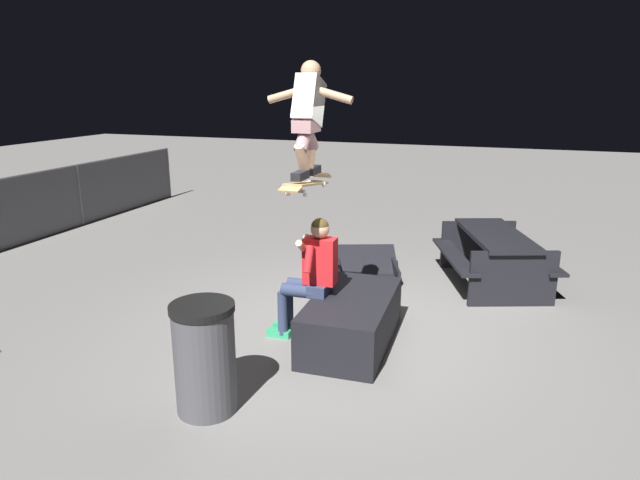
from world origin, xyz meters
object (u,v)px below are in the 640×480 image
object	(u,v)px
skater_airborne	(308,114)
kicker_ramp	(366,270)
ledge_box_main	(351,320)
picnic_table_back	(494,250)
person_sitting_on_ledge	(310,272)
trash_bin	(205,358)
skateboard	(307,184)

from	to	relation	value
skater_airborne	kicker_ramp	xyz separation A→B (m)	(2.30, -0.03, -2.35)
ledge_box_main	picnic_table_back	bearing A→B (deg)	-29.15
ledge_box_main	person_sitting_on_ledge	world-z (taller)	person_sitting_on_ledge
ledge_box_main	trash_bin	bearing A→B (deg)	153.49
kicker_ramp	person_sitting_on_ledge	bearing A→B (deg)	179.17
skater_airborne	ledge_box_main	bearing A→B (deg)	-82.07
skater_airborne	skateboard	bearing A→B (deg)	-179.50
person_sitting_on_ledge	skater_airborne	distance (m)	1.66
skater_airborne	trash_bin	distance (m)	2.51
skateboard	ledge_box_main	bearing A→B (deg)	-75.26
skater_airborne	picnic_table_back	world-z (taller)	skater_airborne
skater_airborne	trash_bin	size ratio (longest dim) A/B	1.15
skater_airborne	kicker_ramp	world-z (taller)	skater_airborne
trash_bin	kicker_ramp	bearing A→B (deg)	-5.60
kicker_ramp	picnic_table_back	bearing A→B (deg)	-84.68
skater_airborne	trash_bin	bearing A→B (deg)	167.26
ledge_box_main	picnic_table_back	size ratio (longest dim) A/B	0.75
ledge_box_main	skater_airborne	world-z (taller)	skater_airborne
person_sitting_on_ledge	kicker_ramp	bearing A→B (deg)	-0.83
skateboard	kicker_ramp	distance (m)	2.88
kicker_ramp	picnic_table_back	distance (m)	1.83
ledge_box_main	skateboard	bearing A→B (deg)	104.74
ledge_box_main	skater_airborne	bearing A→B (deg)	97.93
picnic_table_back	kicker_ramp	bearing A→B (deg)	95.32
kicker_ramp	ledge_box_main	bearing A→B (deg)	-169.03
skateboard	picnic_table_back	world-z (taller)	skateboard
person_sitting_on_ledge	kicker_ramp	xyz separation A→B (m)	(2.25, -0.03, -0.70)
kicker_ramp	skater_airborne	bearing A→B (deg)	179.37
kicker_ramp	trash_bin	world-z (taller)	trash_bin
skater_airborne	person_sitting_on_ledge	bearing A→B (deg)	7.49
person_sitting_on_ledge	trash_bin	world-z (taller)	person_sitting_on_ledge
person_sitting_on_ledge	kicker_ramp	size ratio (longest dim) A/B	1.14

